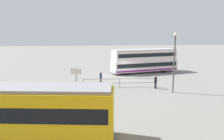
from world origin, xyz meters
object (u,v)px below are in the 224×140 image
(pedestrian_near_railing, at_px, (101,77))
(info_sign, at_px, (76,74))
(pedestrian_crossing, at_px, (156,81))
(street_lamp, at_px, (174,58))
(double_decker_bus, at_px, (145,61))
(tram_yellow, at_px, (9,112))

(pedestrian_near_railing, relative_size, info_sign, 0.64)
(pedestrian_crossing, bearing_deg, street_lamp, 127.62)
(pedestrian_near_railing, xyz_separation_m, pedestrian_crossing, (-6.32, 2.86, -0.03))
(pedestrian_near_railing, relative_size, pedestrian_crossing, 1.03)
(pedestrian_crossing, relative_size, info_sign, 0.62)
(street_lamp, bearing_deg, double_decker_bus, -90.05)
(double_decker_bus, relative_size, info_sign, 4.42)
(pedestrian_near_railing, bearing_deg, tram_yellow, 65.06)
(pedestrian_near_railing, xyz_separation_m, street_lamp, (-7.72, 4.68, 2.92))
(double_decker_bus, relative_size, pedestrian_crossing, 7.16)
(info_sign, bearing_deg, pedestrian_near_railing, -145.33)
(tram_yellow, bearing_deg, street_lamp, -146.89)
(double_decker_bus, height_order, tram_yellow, double_decker_bus)
(info_sign, xyz_separation_m, street_lamp, (-10.72, 2.61, 2.04))
(double_decker_bus, xyz_separation_m, info_sign, (10.73, 9.63, -0.15))
(double_decker_bus, height_order, info_sign, double_decker_bus)
(tram_yellow, relative_size, info_sign, 5.05)
(tram_yellow, xyz_separation_m, pedestrian_crossing, (-12.81, -11.09, -0.87))
(pedestrian_near_railing, distance_m, info_sign, 3.75)
(double_decker_bus, relative_size, street_lamp, 1.74)
(tram_yellow, xyz_separation_m, info_sign, (-3.49, -11.88, 0.04))
(double_decker_bus, bearing_deg, street_lamp, 89.95)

